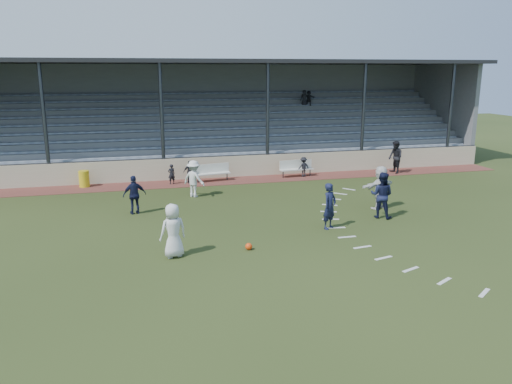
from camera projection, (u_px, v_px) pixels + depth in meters
ground at (273, 244)px, 17.79m from camera, size 90.00×90.00×0.00m
cinder_track at (221, 181)px, 27.68m from camera, size 34.00×2.00×0.02m
retaining_wall at (217, 167)px, 28.52m from camera, size 34.00×0.18×1.20m
bench_left at (212, 171)px, 27.59m from camera, size 2.04×0.80×0.95m
bench_right at (296, 167)px, 28.76m from camera, size 2.03×0.64×0.95m
trash_bin at (84, 179)px, 26.23m from camera, size 0.54×0.54×0.86m
football at (249, 246)px, 17.15m from camera, size 0.24×0.24×0.24m
player_white_lead at (173, 231)px, 16.34m from camera, size 1.01×0.80×1.81m
player_navy_lead at (330, 206)px, 19.28m from camera, size 0.79×0.72×1.80m
player_navy_mid at (382, 195)px, 20.69m from camera, size 1.19×1.16×1.94m
player_white_wing at (194, 179)px, 24.13m from camera, size 1.30×1.28×1.79m
player_navy_wing at (135, 195)px, 21.28m from camera, size 1.04×0.59×1.67m
player_white_back at (380, 187)px, 22.07m from camera, size 1.88×1.13×1.93m
official at (395, 157)px, 29.59m from camera, size 0.76×0.96×1.92m
sub_left_near at (171, 174)px, 26.84m from camera, size 0.46×0.37×1.09m
sub_left_far at (190, 172)px, 27.07m from camera, size 0.73×0.32×1.23m
sub_right at (303, 167)px, 28.69m from camera, size 0.81×0.56×1.15m
grandstand at (205, 130)px, 32.58m from camera, size 34.60×9.00×6.61m
penalty_arc at (378, 234)px, 18.77m from camera, size 3.89×14.63×0.01m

